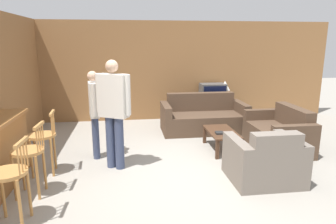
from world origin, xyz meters
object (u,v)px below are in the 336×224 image
Objects in this scene: tv_unit at (212,111)px; table_lamp at (225,86)px; bar_chair_mid at (29,156)px; couch_far at (203,118)px; loveseat_right at (279,134)px; person_by_window at (94,109)px; bar_chair_near at (10,179)px; tv at (213,93)px; bar_chair_far at (43,140)px; book_on_table at (219,133)px; armchair_near at (265,162)px; person_by_counter at (114,109)px; coffee_table at (222,134)px.

table_lamp is (0.33, 0.00, 0.66)m from tv_unit.
table_lamp reaches higher than bar_chair_mid.
couch_far reaches higher than loveseat_right.
person_by_window is at bearing -140.45° from tv_unit.
loveseat_right is (1.18, -1.39, -0.00)m from couch_far.
bar_chair_near is at bearing -155.08° from loveseat_right.
bar_chair_mid reaches higher than tv.
person_by_window reaches higher than table_lamp.
table_lamp reaches higher than bar_chair_far.
person_by_window reaches higher than couch_far.
couch_far reaches higher than book_on_table.
person_by_window is at bearing 152.92° from armchair_near.
couch_far is 1.16m from tv.
bar_chair_mid is at bearing -163.15° from loveseat_right.
book_on_table is (-0.32, 1.24, 0.09)m from armchair_near.
bar_chair_mid reaches higher than book_on_table.
table_lamp is at bearing 42.93° from bar_chair_mid.
bar_chair_far is 4.63m from tv_unit.
armchair_near is 3.67m from tv_unit.
tv_unit is at bearing 90.00° from tv.
bar_chair_near is 1.39m from bar_chair_far.
book_on_table is at bearing -102.86° from tv.
table_lamp is (3.90, 3.63, 0.35)m from bar_chair_mid.
tv_unit is at bearing 39.55° from person_by_window.
loveseat_right is 3.57m from person_by_window.
person_by_counter is (-1.92, -0.42, 0.61)m from book_on_table.
bar_chair_mid is 0.64× the size of person_by_window.
bar_chair_mid reaches higher than couch_far.
bar_chair_far is at bearing -140.65° from tv.
book_on_table is at bearing 9.45° from bar_chair_far.
person_by_counter reaches higher than bar_chair_far.
couch_far is 1.07m from tv_unit.
tv_unit is 0.74m from table_lamp.
tv_unit is at bearing 86.33° from armchair_near.
person_by_counter reaches higher than bar_chair_mid.
armchair_near is at bearing -75.54° from book_on_table.
couch_far is 2.73m from armchair_near.
bar_chair_mid is 4.09m from couch_far.
coffee_table is (3.11, 1.36, -0.24)m from bar_chair_mid.
loveseat_right is 0.80× the size of person_by_counter.
bar_chair_mid is at bearing -137.07° from table_lamp.
bar_chair_near is at bearing -146.67° from coffee_table.
tv_unit is at bearing 77.16° from book_on_table.
person_by_counter is at bearing 53.05° from bar_chair_near.
tv_unit is (3.57, 2.93, -0.31)m from bar_chair_far.
person_by_counter is (-2.01, -0.58, 0.69)m from coffee_table.
armchair_near is 1.85× the size of table_lamp.
bar_chair_far is 0.99× the size of armchair_near.
armchair_near is 1.28m from book_on_table.
armchair_near is at bearing -27.08° from person_by_window.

